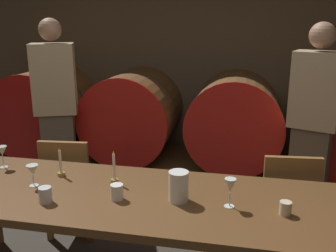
{
  "coord_description": "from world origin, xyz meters",
  "views": [
    {
      "loc": [
        0.63,
        -1.72,
        1.83
      ],
      "look_at": [
        0.09,
        0.85,
        1.08
      ],
      "focal_mm": 41.5,
      "sensor_mm": 36.0,
      "label": 1
    }
  ],
  "objects_px": {
    "wine_barrel_center_right": "(235,119)",
    "wine_glass_left": "(2,152)",
    "guest_right": "(312,130)",
    "cup_far_right": "(285,208)",
    "dining_table": "(150,205)",
    "candle_left": "(61,168)",
    "wine_glass_right": "(230,187)",
    "wine_barrel_far_left": "(47,110)",
    "candle_right": "(114,174)",
    "chair_right": "(287,201)",
    "cup_center_left": "(45,195)",
    "chair_left": "(70,182)",
    "pitcher": "(179,186)",
    "cup_center_right": "(117,192)",
    "wine_barrel_center_left": "(134,114)",
    "guest_left": "(57,115)",
    "wine_glass_center": "(33,171)"
  },
  "relations": [
    {
      "from": "guest_right",
      "to": "wine_glass_right",
      "type": "bearing_deg",
      "value": 82.33
    },
    {
      "from": "wine_glass_center",
      "to": "cup_far_right",
      "type": "xyz_separation_m",
      "value": [
        1.57,
        -0.06,
        -0.07
      ]
    },
    {
      "from": "candle_right",
      "to": "chair_right",
      "type": "bearing_deg",
      "value": 24.04
    },
    {
      "from": "wine_glass_left",
      "to": "cup_far_right",
      "type": "height_order",
      "value": "wine_glass_left"
    },
    {
      "from": "dining_table",
      "to": "candle_left",
      "type": "distance_m",
      "value": 0.71
    },
    {
      "from": "candle_right",
      "to": "pitcher",
      "type": "xyz_separation_m",
      "value": [
        0.46,
        -0.17,
        0.03
      ]
    },
    {
      "from": "pitcher",
      "to": "cup_center_left",
      "type": "distance_m",
      "value": 0.79
    },
    {
      "from": "guest_left",
      "to": "cup_center_right",
      "type": "distance_m",
      "value": 1.58
    },
    {
      "from": "wine_glass_left",
      "to": "wine_glass_right",
      "type": "height_order",
      "value": "wine_glass_right"
    },
    {
      "from": "wine_glass_right",
      "to": "cup_center_right",
      "type": "xyz_separation_m",
      "value": [
        -0.67,
        -0.04,
        -0.08
      ]
    },
    {
      "from": "dining_table",
      "to": "chair_right",
      "type": "relative_size",
      "value": 3.38
    },
    {
      "from": "wine_barrel_center_right",
      "to": "wine_barrel_far_left",
      "type": "bearing_deg",
      "value": 180.0
    },
    {
      "from": "chair_left",
      "to": "pitcher",
      "type": "xyz_separation_m",
      "value": [
        1.04,
        -0.67,
        0.37
      ]
    },
    {
      "from": "chair_left",
      "to": "wine_glass_right",
      "type": "distance_m",
      "value": 1.56
    },
    {
      "from": "candle_right",
      "to": "cup_far_right",
      "type": "xyz_separation_m",
      "value": [
        1.07,
        -0.21,
        -0.03
      ]
    },
    {
      "from": "chair_left",
      "to": "wine_glass_right",
      "type": "relative_size",
      "value": 5.02
    },
    {
      "from": "dining_table",
      "to": "chair_left",
      "type": "height_order",
      "value": "chair_left"
    },
    {
      "from": "dining_table",
      "to": "candle_left",
      "type": "relative_size",
      "value": 14.24
    },
    {
      "from": "candle_left",
      "to": "wine_glass_left",
      "type": "xyz_separation_m",
      "value": [
        -0.48,
        0.06,
        0.06
      ]
    },
    {
      "from": "wine_barrel_center_left",
      "to": "chair_left",
      "type": "bearing_deg",
      "value": -102.42
    },
    {
      "from": "wine_barrel_center_left",
      "to": "cup_center_right",
      "type": "relative_size",
      "value": 9.85
    },
    {
      "from": "wine_barrel_center_left",
      "to": "chair_right",
      "type": "bearing_deg",
      "value": -35.55
    },
    {
      "from": "dining_table",
      "to": "candle_left",
      "type": "xyz_separation_m",
      "value": [
        -0.68,
        0.18,
        0.12
      ]
    },
    {
      "from": "candle_right",
      "to": "wine_glass_center",
      "type": "height_order",
      "value": "candle_right"
    },
    {
      "from": "wine_barrel_center_right",
      "to": "wine_glass_left",
      "type": "xyz_separation_m",
      "value": [
        -1.6,
        -1.5,
        0.07
      ]
    },
    {
      "from": "candle_left",
      "to": "guest_left",
      "type": "bearing_deg",
      "value": 118.11
    },
    {
      "from": "candle_right",
      "to": "wine_glass_right",
      "type": "distance_m",
      "value": 0.79
    },
    {
      "from": "wine_barrel_center_left",
      "to": "guest_right",
      "type": "bearing_deg",
      "value": -19.36
    },
    {
      "from": "dining_table",
      "to": "cup_center_left",
      "type": "bearing_deg",
      "value": -160.83
    },
    {
      "from": "chair_left",
      "to": "wine_glass_left",
      "type": "distance_m",
      "value": 0.65
    },
    {
      "from": "chair_left",
      "to": "candle_left",
      "type": "bearing_deg",
      "value": 104.8
    },
    {
      "from": "wine_barrel_center_left",
      "to": "wine_barrel_center_right",
      "type": "distance_m",
      "value": 1.06
    },
    {
      "from": "wine_glass_left",
      "to": "chair_right",
      "type": "bearing_deg",
      "value": 11.91
    },
    {
      "from": "candle_left",
      "to": "cup_center_right",
      "type": "distance_m",
      "value": 0.56
    },
    {
      "from": "chair_right",
      "to": "cup_far_right",
      "type": "relative_size",
      "value": 11.35
    },
    {
      "from": "chair_left",
      "to": "candle_right",
      "type": "height_order",
      "value": "candle_right"
    },
    {
      "from": "cup_center_left",
      "to": "cup_center_right",
      "type": "distance_m",
      "value": 0.42
    },
    {
      "from": "cup_far_right",
      "to": "candle_right",
      "type": "bearing_deg",
      "value": 168.8
    },
    {
      "from": "candle_right",
      "to": "cup_center_right",
      "type": "height_order",
      "value": "candle_right"
    },
    {
      "from": "guest_right",
      "to": "cup_far_right",
      "type": "xyz_separation_m",
      "value": [
        -0.3,
        -1.2,
        -0.12
      ]
    },
    {
      "from": "wine_barrel_center_right",
      "to": "wine_glass_right",
      "type": "bearing_deg",
      "value": -88.67
    },
    {
      "from": "wine_barrel_center_right",
      "to": "cup_center_left",
      "type": "distance_m",
      "value": 2.2
    },
    {
      "from": "dining_table",
      "to": "chair_right",
      "type": "distance_m",
      "value": 1.13
    },
    {
      "from": "wine_barrel_far_left",
      "to": "wine_glass_right",
      "type": "bearing_deg",
      "value": -40.12
    },
    {
      "from": "guest_right",
      "to": "candle_left",
      "type": "xyz_separation_m",
      "value": [
        -1.77,
        -0.96,
        -0.1
      ]
    },
    {
      "from": "chair_left",
      "to": "chair_right",
      "type": "height_order",
      "value": "same"
    },
    {
      "from": "wine_barrel_far_left",
      "to": "candle_right",
      "type": "distance_m",
      "value": 2.08
    },
    {
      "from": "cup_center_right",
      "to": "cup_far_right",
      "type": "bearing_deg",
      "value": 0.81
    },
    {
      "from": "cup_center_left",
      "to": "cup_far_right",
      "type": "relative_size",
      "value": 1.23
    },
    {
      "from": "wine_glass_left",
      "to": "wine_glass_right",
      "type": "relative_size",
      "value": 0.92
    }
  ]
}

